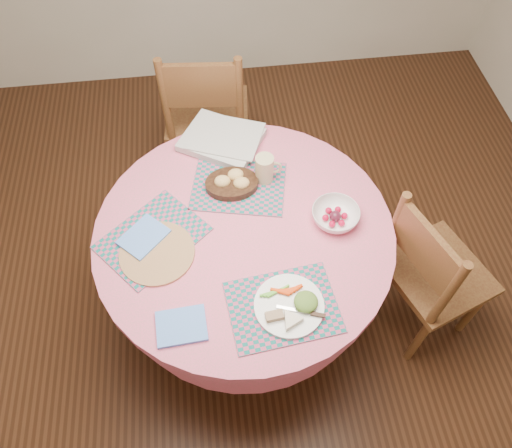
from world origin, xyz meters
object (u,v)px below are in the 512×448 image
at_px(chair_right, 430,273).
at_px(bread_bowl, 232,182).
at_px(latte_mug, 265,169).
at_px(dining_table, 245,254).
at_px(dinner_plate, 291,306).
at_px(chair_back, 207,115).
at_px(wicker_trivet, 157,253).
at_px(fruit_bowl, 335,216).

relative_size(chair_right, bread_bowl, 4.03).
height_order(chair_right, bread_bowl, chair_right).
bearing_deg(chair_right, latte_mug, 39.38).
height_order(dining_table, dinner_plate, dinner_plate).
distance_m(chair_right, chair_back, 1.45).
xyz_separation_m(chair_back, dinner_plate, (0.24, -1.33, 0.26)).
bearing_deg(chair_back, dining_table, 101.88).
bearing_deg(bread_bowl, chair_back, 96.37).
relative_size(wicker_trivet, bread_bowl, 1.30).
bearing_deg(wicker_trivet, chair_back, 76.44).
bearing_deg(chair_right, fruit_bowl, 50.27).
relative_size(chair_right, dinner_plate, 3.56).
xyz_separation_m(chair_back, bread_bowl, (0.08, -0.73, 0.27)).
xyz_separation_m(latte_mug, fruit_bowl, (0.26, -0.26, -0.04)).
relative_size(dining_table, chair_right, 1.34).
relative_size(chair_back, wicker_trivet, 3.29).
bearing_deg(wicker_trivet, fruit_bowl, 5.69).
bearing_deg(chair_right, chair_back, 19.68).
xyz_separation_m(dining_table, wicker_trivet, (-0.35, -0.07, 0.20)).
xyz_separation_m(chair_right, dinner_plate, (-0.68, -0.22, 0.29)).
distance_m(chair_right, wicker_trivet, 1.21).
bearing_deg(wicker_trivet, latte_mug, 34.58).
xyz_separation_m(wicker_trivet, bread_bowl, (0.33, 0.30, 0.03)).
height_order(wicker_trivet, dinner_plate, dinner_plate).
bearing_deg(latte_mug, chair_right, -30.66).
bearing_deg(dinner_plate, chair_back, 100.20).
distance_m(dining_table, dinner_plate, 0.45).
xyz_separation_m(chair_back, fruit_bowl, (0.48, -0.96, 0.27)).
xyz_separation_m(bread_bowl, latte_mug, (0.15, 0.03, 0.04)).
bearing_deg(chair_back, latte_mug, 113.51).
distance_m(chair_right, dinner_plate, 0.77).
height_order(chair_right, chair_back, chair_back).
height_order(dining_table, bread_bowl, bread_bowl).
bearing_deg(dining_table, dinner_plate, -70.35).
distance_m(dinner_plate, bread_bowl, 0.62).
bearing_deg(dinner_plate, wicker_trivet, 148.37).
bearing_deg(fruit_bowl, dinner_plate, -123.28).
distance_m(dining_table, fruit_bowl, 0.44).
bearing_deg(bread_bowl, dinner_plate, -75.29).
height_order(chair_back, bread_bowl, chair_back).
bearing_deg(fruit_bowl, bread_bowl, 150.42).
bearing_deg(wicker_trivet, chair_right, -4.14).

